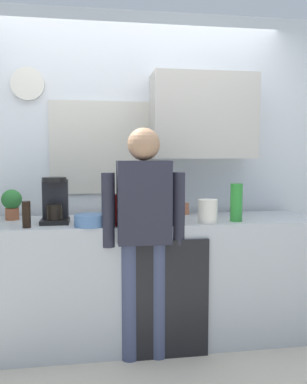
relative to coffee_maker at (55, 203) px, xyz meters
name	(u,v)px	position (x,y,z in m)	size (l,w,h in m)	color
ground_plane	(144,357)	(0.61, -0.25, -1.08)	(8.00, 8.00, 0.00)	beige
kitchen_counter	(139,280)	(0.61, 0.05, -0.61)	(2.74, 0.64, 0.93)	#B2B7BC
dishwasher_panel	(169,300)	(0.78, -0.29, -0.66)	(0.56, 0.02, 0.84)	black
back_wall_assembly	(141,162)	(0.68, 0.45, 0.29)	(4.34, 0.42, 2.60)	silver
coffee_maker	(55,203)	(0.00, 0.00, 0.00)	(0.20, 0.20, 0.33)	black
bottle_red_vinegar	(118,210)	(0.44, -0.19, -0.04)	(0.06, 0.06, 0.22)	maroon
bottle_olive_oil	(109,202)	(0.39, 0.16, -0.02)	(0.06, 0.06, 0.25)	olive
bottle_dark_sauce	(26,214)	(-0.17, -0.17, -0.06)	(0.06, 0.06, 0.18)	black
bottle_amber_beer	(152,204)	(0.71, 0.05, -0.03)	(0.06, 0.06, 0.23)	brown
bottle_clear_soda	(236,202)	(1.31, -0.13, -0.01)	(0.09, 0.09, 0.28)	#2D8C33
cup_terracotta_mug	(184,209)	(1.02, 0.27, -0.10)	(0.08, 0.08, 0.09)	#B26647
mixing_bowl	(90,220)	(0.25, -0.18, -0.11)	(0.22, 0.22, 0.08)	#4C72A5
potted_plant	(12,202)	(-0.34, 0.19, -0.01)	(0.15, 0.15, 0.23)	#9E5638
storage_canister	(208,211)	(1.08, -0.18, -0.06)	(0.14, 0.14, 0.17)	silver
person_at_sink	(144,224)	(0.61, -0.25, -0.13)	(0.57, 0.22, 1.60)	#3F4766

